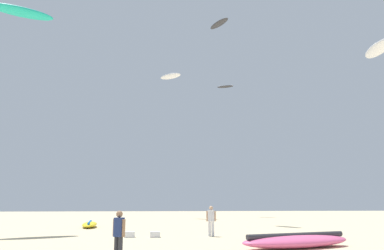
{
  "coord_description": "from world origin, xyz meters",
  "views": [
    {
      "loc": [
        -2.16,
        -10.53,
        2.07
      ],
      "look_at": [
        0.0,
        17.72,
        7.65
      ],
      "focal_mm": 35.55,
      "sensor_mm": 36.0,
      "label": 1
    }
  ],
  "objects_px": {
    "person_foreground": "(119,232)",
    "kite_grounded_near": "(90,224)",
    "kite_aloft_0": "(170,76)",
    "kite_aloft_4": "(225,87)",
    "kite_aloft_1": "(378,49)",
    "person_midground": "(211,219)",
    "kite_aloft_2": "(219,24)",
    "kite_grounded_far": "(297,241)",
    "kite_aloft_3": "(21,12)",
    "gear_bag": "(155,234)",
    "cooler_box": "(130,234)"
  },
  "relations": [
    {
      "from": "kite_aloft_0",
      "to": "kite_aloft_4",
      "type": "relative_size",
      "value": 1.3
    },
    {
      "from": "gear_bag",
      "to": "kite_grounded_far",
      "type": "bearing_deg",
      "value": -39.97
    },
    {
      "from": "kite_grounded_far",
      "to": "kite_aloft_1",
      "type": "distance_m",
      "value": 24.74
    },
    {
      "from": "gear_bag",
      "to": "kite_aloft_2",
      "type": "height_order",
      "value": "kite_aloft_2"
    },
    {
      "from": "kite_aloft_1",
      "to": "gear_bag",
      "type": "bearing_deg",
      "value": -155.58
    },
    {
      "from": "person_midground",
      "to": "kite_aloft_3",
      "type": "relative_size",
      "value": 0.37
    },
    {
      "from": "kite_grounded_far",
      "to": "kite_aloft_4",
      "type": "relative_size",
      "value": 2.42
    },
    {
      "from": "kite_grounded_near",
      "to": "gear_bag",
      "type": "height_order",
      "value": "kite_grounded_near"
    },
    {
      "from": "kite_grounded_far",
      "to": "kite_aloft_3",
      "type": "relative_size",
      "value": 1.22
    },
    {
      "from": "person_foreground",
      "to": "kite_aloft_4",
      "type": "xyz_separation_m",
      "value": [
        9.81,
        35.93,
        16.28
      ]
    },
    {
      "from": "person_foreground",
      "to": "kite_aloft_4",
      "type": "distance_m",
      "value": 40.65
    },
    {
      "from": "person_foreground",
      "to": "kite_grounded_far",
      "type": "bearing_deg",
      "value": 154.43
    },
    {
      "from": "person_foreground",
      "to": "gear_bag",
      "type": "bearing_deg",
      "value": -146.95
    },
    {
      "from": "kite_grounded_near",
      "to": "kite_aloft_4",
      "type": "relative_size",
      "value": 1.73
    },
    {
      "from": "kite_aloft_0",
      "to": "gear_bag",
      "type": "bearing_deg",
      "value": -92.75
    },
    {
      "from": "kite_aloft_0",
      "to": "kite_aloft_1",
      "type": "relative_size",
      "value": 0.66
    },
    {
      "from": "person_midground",
      "to": "kite_aloft_2",
      "type": "distance_m",
      "value": 21.7
    },
    {
      "from": "kite_grounded_near",
      "to": "kite_aloft_4",
      "type": "distance_m",
      "value": 29.18
    },
    {
      "from": "person_foreground",
      "to": "kite_aloft_2",
      "type": "xyz_separation_m",
      "value": [
        6.75,
        20.72,
        18.02
      ]
    },
    {
      "from": "person_midground",
      "to": "kite_grounded_near",
      "type": "distance_m",
      "value": 11.47
    },
    {
      "from": "kite_grounded_near",
      "to": "kite_aloft_0",
      "type": "distance_m",
      "value": 24.12
    },
    {
      "from": "person_foreground",
      "to": "cooler_box",
      "type": "height_order",
      "value": "person_foreground"
    },
    {
      "from": "kite_aloft_0",
      "to": "person_foreground",
      "type": "bearing_deg",
      "value": -93.94
    },
    {
      "from": "kite_aloft_1",
      "to": "kite_aloft_2",
      "type": "relative_size",
      "value": 1.6
    },
    {
      "from": "person_midground",
      "to": "kite_aloft_2",
      "type": "relative_size",
      "value": 0.6
    },
    {
      "from": "kite_grounded_far",
      "to": "kite_aloft_3",
      "type": "distance_m",
      "value": 24.0
    },
    {
      "from": "cooler_box",
      "to": "kite_aloft_1",
      "type": "distance_m",
      "value": 27.54
    },
    {
      "from": "person_foreground",
      "to": "kite_aloft_3",
      "type": "xyz_separation_m",
      "value": [
        -8.89,
        12.56,
        14.36
      ]
    },
    {
      "from": "kite_grounded_near",
      "to": "kite_aloft_0",
      "type": "xyz_separation_m",
      "value": [
        6.27,
        15.73,
        17.18
      ]
    },
    {
      "from": "person_midground",
      "to": "kite_aloft_2",
      "type": "height_order",
      "value": "kite_aloft_2"
    },
    {
      "from": "person_foreground",
      "to": "kite_grounded_near",
      "type": "xyz_separation_m",
      "value": [
        -4.04,
        16.72,
        -0.77
      ]
    },
    {
      "from": "person_midground",
      "to": "kite_aloft_0",
      "type": "height_order",
      "value": "kite_aloft_0"
    },
    {
      "from": "kite_aloft_1",
      "to": "kite_aloft_3",
      "type": "height_order",
      "value": "kite_aloft_1"
    },
    {
      "from": "kite_grounded_near",
      "to": "kite_aloft_4",
      "type": "bearing_deg",
      "value": 54.2
    },
    {
      "from": "kite_aloft_1",
      "to": "kite_aloft_4",
      "type": "height_order",
      "value": "kite_aloft_4"
    },
    {
      "from": "kite_aloft_0",
      "to": "person_midground",
      "type": "bearing_deg",
      "value": -85.02
    },
    {
      "from": "kite_grounded_far",
      "to": "kite_aloft_0",
      "type": "height_order",
      "value": "kite_aloft_0"
    },
    {
      "from": "kite_aloft_0",
      "to": "cooler_box",
      "type": "bearing_deg",
      "value": -96.17
    },
    {
      "from": "gear_bag",
      "to": "kite_aloft_3",
      "type": "distance_m",
      "value": 18.62
    },
    {
      "from": "kite_aloft_1",
      "to": "kite_aloft_4",
      "type": "distance_m",
      "value": 21.55
    },
    {
      "from": "gear_bag",
      "to": "kite_grounded_near",
      "type": "bearing_deg",
      "value": 122.03
    },
    {
      "from": "cooler_box",
      "to": "kite_aloft_2",
      "type": "distance_m",
      "value": 23.48
    },
    {
      "from": "kite_aloft_4",
      "to": "person_midground",
      "type": "bearing_deg",
      "value": -101.54
    },
    {
      "from": "person_foreground",
      "to": "gear_bag",
      "type": "relative_size",
      "value": 3.03
    },
    {
      "from": "kite_aloft_2",
      "to": "kite_aloft_3",
      "type": "xyz_separation_m",
      "value": [
        -15.64,
        -8.16,
        -3.66
      ]
    },
    {
      "from": "person_foreground",
      "to": "kite_grounded_far",
      "type": "height_order",
      "value": "person_foreground"
    },
    {
      "from": "person_midground",
      "to": "kite_aloft_1",
      "type": "bearing_deg",
      "value": -54.39
    },
    {
      "from": "kite_aloft_1",
      "to": "kite_aloft_3",
      "type": "distance_m",
      "value": 30.07
    },
    {
      "from": "person_midground",
      "to": "gear_bag",
      "type": "bearing_deg",
      "value": 104.21
    },
    {
      "from": "person_foreground",
      "to": "gear_bag",
      "type": "distance_m",
      "value": 8.63
    }
  ]
}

